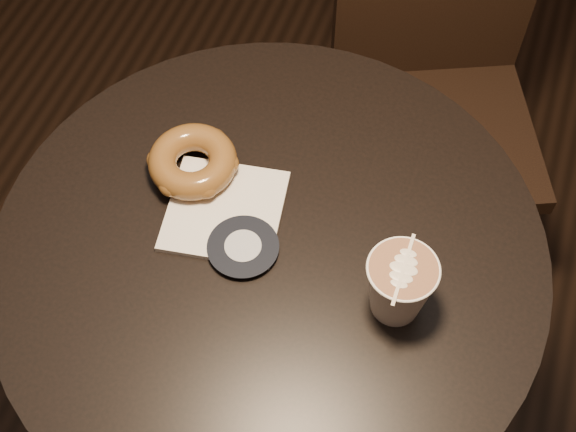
{
  "coord_description": "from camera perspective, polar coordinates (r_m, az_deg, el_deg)",
  "views": [
    {
      "loc": [
        0.19,
        -0.47,
        1.62
      ],
      "look_at": [
        0.01,
        0.03,
        0.79
      ],
      "focal_mm": 50.0,
      "sensor_mm": 36.0,
      "label": 1
    }
  ],
  "objects": [
    {
      "name": "chair",
      "position": [
        1.53,
        10.5,
        10.55
      ],
      "size": [
        0.48,
        0.48,
        0.92
      ],
      "rotation": [
        0.0,
        0.0,
        0.41
      ],
      "color": "black",
      "rests_on": "ground"
    },
    {
      "name": "pastry_bag",
      "position": [
        1.03,
        -4.52,
        0.39
      ],
      "size": [
        0.16,
        0.16,
        0.01
      ],
      "primitive_type": "cube",
      "rotation": [
        0.0,
        0.0,
        0.15
      ],
      "color": "white",
      "rests_on": "cafe_table"
    },
    {
      "name": "latte_cup",
      "position": [
        0.93,
        7.89,
        -5.04
      ],
      "size": [
        0.08,
        0.08,
        0.09
      ],
      "primitive_type": null,
      "color": "white",
      "rests_on": "cafe_table"
    },
    {
      "name": "cafe_table",
      "position": [
        1.18,
        -1.17,
        -7.05
      ],
      "size": [
        0.7,
        0.7,
        0.75
      ],
      "color": "black",
      "rests_on": "ground"
    },
    {
      "name": "doughnut",
      "position": [
        1.05,
        -6.8,
        3.88
      ],
      "size": [
        0.12,
        0.12,
        0.04
      ],
      "primitive_type": "torus",
      "color": "brown",
      "rests_on": "pastry_bag"
    }
  ]
}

